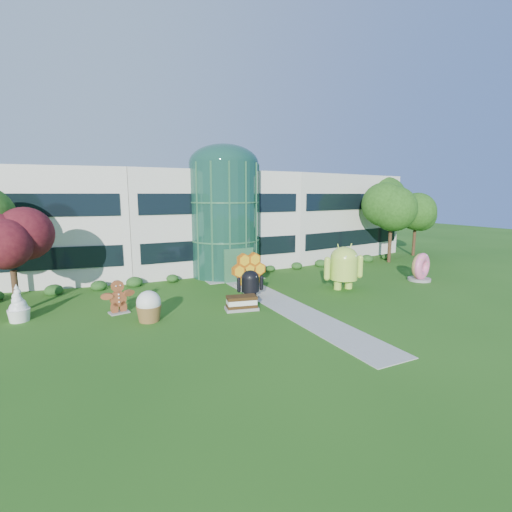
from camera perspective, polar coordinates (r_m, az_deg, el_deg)
name	(u,v)px	position (r m, az deg, el deg)	size (l,w,h in m)	color
ground	(297,312)	(23.35, 6.39, -8.52)	(140.00, 140.00, 0.00)	#215114
building	(203,219)	(38.64, -8.15, 5.63)	(46.00, 15.00, 9.30)	beige
atrium	(225,220)	(33.00, -4.85, 5.47)	(6.00, 6.00, 9.80)	#194738
walkway	(281,303)	(24.96, 3.88, -7.24)	(2.40, 20.00, 0.04)	#9E9E93
tree_red	(13,265)	(26.66, -33.35, -1.15)	(4.00, 4.00, 6.00)	#3F0C14
trees_backdrop	(221,227)	(33.98, -5.46, 4.40)	(52.00, 8.00, 8.40)	#1C4310
android_green	(344,264)	(28.97, 13.37, -1.25)	(3.40, 2.26, 3.85)	#AFD644
android_black	(250,282)	(25.97, -0.89, -3.98)	(2.02, 1.35, 2.29)	black
donut	(420,267)	(33.94, 23.93, -1.51)	(2.30, 1.10, 2.39)	pink
gingerbread	(118,297)	(24.18, -20.45, -5.88)	(2.25, 0.86, 2.07)	brown
ice_cream_sandwich	(242,303)	(23.46, -2.22, -7.22)	(2.05, 1.02, 0.91)	#321D0B
honeycomb	(249,271)	(29.30, -1.13, -2.33)	(3.04, 1.08, 2.39)	yellow
froyo	(18,303)	(25.22, -32.78, -6.11)	(1.25, 1.25, 2.14)	white
cupcake	(149,306)	(22.21, -16.17, -7.38)	(1.49, 1.49, 1.79)	white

